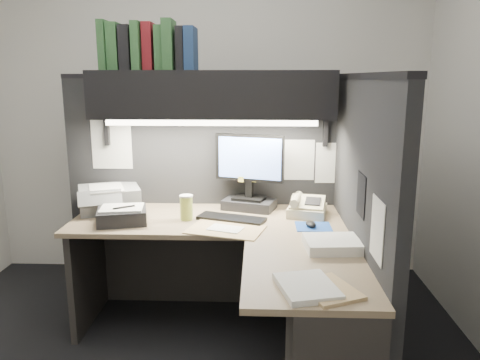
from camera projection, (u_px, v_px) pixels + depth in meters
The scene contains 21 objects.
wall_back at pixel (207, 110), 3.77m from camera, with size 3.50×0.04×2.70m, color silver.
wall_front at pixel (26, 223), 0.84m from camera, with size 3.50×0.04×2.70m, color silver.
partition_back at pixel (203, 193), 3.33m from camera, with size 1.90×0.06×1.60m, color black.
partition_right at pixel (360, 228), 2.56m from camera, with size 0.06×1.50×1.60m, color black.
desk at pixel (258, 301), 2.48m from camera, with size 1.70×1.53×0.73m.
overhead_shelf at pixel (213, 94), 3.00m from camera, with size 1.55×0.34×0.30m, color black.
task_light_tube at pixel (211, 123), 2.90m from camera, with size 0.04×0.04×1.32m, color white.
monitor at pixel (249, 180), 3.14m from camera, with size 0.46×0.30×0.51m.
keyboard at pixel (231, 219), 2.93m from camera, with size 0.43×0.14×0.02m, color black.
mousepad at pixel (313, 227), 2.80m from camera, with size 0.21×0.19×0.00m, color #1B4295.
mouse at pixel (311, 224), 2.79m from camera, with size 0.06×0.09×0.03m, color black.
telephone at pixel (307, 208), 3.03m from camera, with size 0.24×0.25×0.10m, color beige.
coffee_cup at pixel (186, 208), 2.93m from camera, with size 0.08×0.08×0.15m, color #BBCA50.
printer at pixel (109, 198), 3.16m from camera, with size 0.39×0.33×0.15m, color gray.
notebook_stack at pixel (122, 216), 2.87m from camera, with size 0.29×0.24×0.09m, color black.
open_folder at pixel (226, 230), 2.74m from camera, with size 0.43×0.28×0.01m, color tan.
paper_stack_a at pixel (332, 244), 2.43m from camera, with size 0.28×0.24×0.05m, color white.
paper_stack_b at pixel (307, 287), 1.97m from camera, with size 0.22×0.28×0.03m, color white.
manila_stack at pixel (328, 290), 1.96m from camera, with size 0.21×0.26×0.02m, color tan.
binder_row at pixel (148, 47), 2.95m from camera, with size 0.60×0.25×0.31m.
pinned_papers at pixel (258, 168), 2.90m from camera, with size 1.76×1.31×0.51m.
Camera 1 is at (0.42, -2.29, 1.61)m, focal length 35.00 mm.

